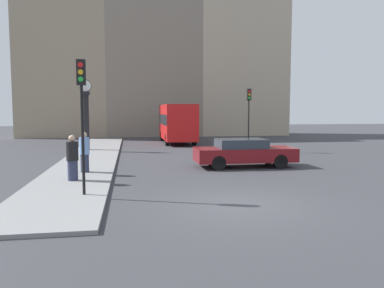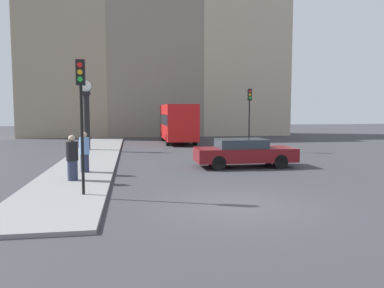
{
  "view_description": "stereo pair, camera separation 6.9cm",
  "coord_description": "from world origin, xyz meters",
  "px_view_note": "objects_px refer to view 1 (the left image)",
  "views": [
    {
      "loc": [
        -3.01,
        -10.08,
        2.67
      ],
      "look_at": [
        -0.29,
        6.25,
        1.2
      ],
      "focal_mm": 35.0,
      "sensor_mm": 36.0,
      "label": 1
    },
    {
      "loc": [
        -2.94,
        -10.09,
        2.67
      ],
      "look_at": [
        -0.29,
        6.25,
        1.2
      ],
      "focal_mm": 35.0,
      "sensor_mm": 36.0,
      "label": 2
    }
  ],
  "objects_px": {
    "traffic_light_far": "(249,107)",
    "pedestrian_black_jacket": "(72,158)",
    "sedan_car": "(244,152)",
    "pedestrian_blue_stripe": "(85,152)",
    "street_clock": "(86,117)",
    "traffic_light_near": "(82,99)",
    "bus_distant": "(177,121)"
  },
  "relations": [
    {
      "from": "traffic_light_far",
      "to": "pedestrian_black_jacket",
      "type": "relative_size",
      "value": 2.44
    },
    {
      "from": "sedan_car",
      "to": "pedestrian_blue_stripe",
      "type": "distance_m",
      "value": 7.31
    },
    {
      "from": "pedestrian_blue_stripe",
      "to": "street_clock",
      "type": "bearing_deg",
      "value": 95.8
    },
    {
      "from": "street_clock",
      "to": "pedestrian_blue_stripe",
      "type": "bearing_deg",
      "value": -84.2
    },
    {
      "from": "traffic_light_near",
      "to": "pedestrian_blue_stripe",
      "type": "relative_size",
      "value": 2.42
    },
    {
      "from": "traffic_light_near",
      "to": "traffic_light_far",
      "type": "height_order",
      "value": "traffic_light_near"
    },
    {
      "from": "bus_distant",
      "to": "street_clock",
      "type": "distance_m",
      "value": 8.61
    },
    {
      "from": "street_clock",
      "to": "bus_distant",
      "type": "bearing_deg",
      "value": 38.49
    },
    {
      "from": "street_clock",
      "to": "pedestrian_black_jacket",
      "type": "bearing_deg",
      "value": -86.23
    },
    {
      "from": "sedan_car",
      "to": "traffic_light_near",
      "type": "distance_m",
      "value": 8.94
    },
    {
      "from": "traffic_light_far",
      "to": "street_clock",
      "type": "xyz_separation_m",
      "value": [
        -10.51,
        2.07,
        -0.63
      ]
    },
    {
      "from": "bus_distant",
      "to": "pedestrian_blue_stripe",
      "type": "relative_size",
      "value": 4.37
    },
    {
      "from": "sedan_car",
      "to": "pedestrian_black_jacket",
      "type": "bearing_deg",
      "value": -158.99
    },
    {
      "from": "bus_distant",
      "to": "pedestrian_blue_stripe",
      "type": "xyz_separation_m",
      "value": [
        -5.77,
        -14.84,
        -0.85
      ]
    },
    {
      "from": "street_clock",
      "to": "pedestrian_black_jacket",
      "type": "xyz_separation_m",
      "value": [
        0.75,
        -11.36,
        -1.35
      ]
    },
    {
      "from": "street_clock",
      "to": "pedestrian_blue_stripe",
      "type": "height_order",
      "value": "street_clock"
    },
    {
      "from": "traffic_light_far",
      "to": "street_clock",
      "type": "bearing_deg",
      "value": 168.83
    },
    {
      "from": "traffic_light_far",
      "to": "pedestrian_black_jacket",
      "type": "xyz_separation_m",
      "value": [
        -9.76,
        -9.28,
        -1.99
      ]
    },
    {
      "from": "traffic_light_near",
      "to": "traffic_light_far",
      "type": "distance_m",
      "value": 14.87
    },
    {
      "from": "pedestrian_black_jacket",
      "to": "sedan_car",
      "type": "bearing_deg",
      "value": 21.01
    },
    {
      "from": "pedestrian_blue_stripe",
      "to": "pedestrian_black_jacket",
      "type": "bearing_deg",
      "value": -96.61
    },
    {
      "from": "sedan_car",
      "to": "traffic_light_far",
      "type": "distance_m",
      "value": 7.18
    },
    {
      "from": "traffic_light_near",
      "to": "pedestrian_blue_stripe",
      "type": "bearing_deg",
      "value": 96.17
    },
    {
      "from": "sedan_car",
      "to": "street_clock",
      "type": "relative_size",
      "value": 1.03
    },
    {
      "from": "sedan_car",
      "to": "traffic_light_near",
      "type": "xyz_separation_m",
      "value": [
        -6.76,
        -5.36,
        2.32
      ]
    },
    {
      "from": "sedan_car",
      "to": "street_clock",
      "type": "xyz_separation_m",
      "value": [
        -8.2,
        8.5,
        1.59
      ]
    },
    {
      "from": "pedestrian_blue_stripe",
      "to": "pedestrian_black_jacket",
      "type": "distance_m",
      "value": 1.88
    },
    {
      "from": "traffic_light_near",
      "to": "street_clock",
      "type": "xyz_separation_m",
      "value": [
        -1.44,
        13.86,
        -0.74
      ]
    },
    {
      "from": "traffic_light_far",
      "to": "pedestrian_blue_stripe",
      "type": "height_order",
      "value": "traffic_light_far"
    },
    {
      "from": "pedestrian_black_jacket",
      "to": "traffic_light_far",
      "type": "bearing_deg",
      "value": 43.56
    },
    {
      "from": "traffic_light_far",
      "to": "bus_distant",
      "type": "bearing_deg",
      "value": 116.96
    },
    {
      "from": "bus_distant",
      "to": "pedestrian_black_jacket",
      "type": "height_order",
      "value": "bus_distant"
    }
  ]
}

